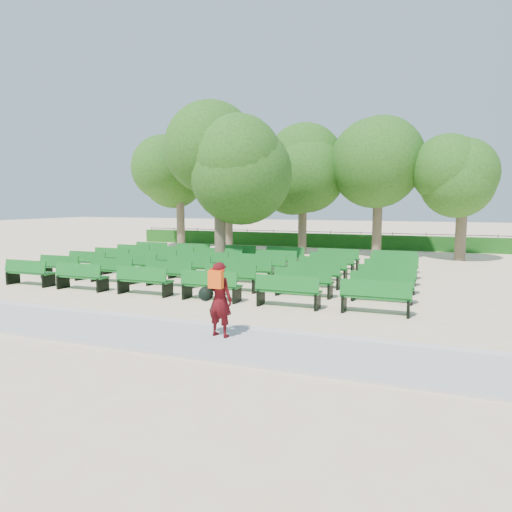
# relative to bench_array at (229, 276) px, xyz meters

# --- Properties ---
(ground) EXTENTS (120.00, 120.00, 0.00)m
(ground) POSITION_rel_bench_array_xyz_m (0.25, -0.41, -0.10)
(ground) COLOR beige
(paving) EXTENTS (30.00, 2.20, 0.06)m
(paving) POSITION_rel_bench_array_xyz_m (0.25, -7.81, -0.07)
(paving) COLOR #B5B5B1
(paving) RESTS_ON ground
(curb) EXTENTS (30.00, 0.12, 0.10)m
(curb) POSITION_rel_bench_array_xyz_m (0.25, -6.66, -0.05)
(curb) COLOR silver
(curb) RESTS_ON ground
(hedge) EXTENTS (26.00, 0.70, 0.90)m
(hedge) POSITION_rel_bench_array_xyz_m (0.25, 13.59, 0.35)
(hedge) COLOR #185215
(hedge) RESTS_ON ground
(fence) EXTENTS (26.00, 0.10, 1.02)m
(fence) POSITION_rel_bench_array_xyz_m (0.25, 13.99, -0.10)
(fence) COLOR black
(fence) RESTS_ON ground
(tree_line) EXTENTS (21.80, 6.80, 7.04)m
(tree_line) POSITION_rel_bench_array_xyz_m (0.25, 9.59, -0.10)
(tree_line) COLOR #295D19
(tree_line) RESTS_ON ground
(bench_array) EXTENTS (1.87, 0.65, 1.17)m
(bench_array) POSITION_rel_bench_array_xyz_m (0.00, 0.00, 0.00)
(bench_array) COLOR #11641C
(bench_array) RESTS_ON ground
(tree_among) EXTENTS (4.93, 4.93, 6.77)m
(tree_among) POSITION_rel_bench_array_xyz_m (-1.40, 2.23, 4.43)
(tree_among) COLOR brown
(tree_among) RESTS_ON ground
(person) EXTENTS (0.80, 0.51, 1.64)m
(person) POSITION_rel_bench_array_xyz_m (3.09, -7.50, 0.81)
(person) COLOR #460A0D
(person) RESTS_ON ground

